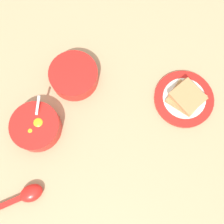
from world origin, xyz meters
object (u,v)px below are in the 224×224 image
(egg_bowl, at_px, (36,127))
(toast_sandwich, at_px, (187,97))
(toast_plate, at_px, (184,99))
(soup_spoon, at_px, (27,195))
(congee_bowl, at_px, (74,76))

(egg_bowl, relative_size, toast_sandwich, 1.25)
(egg_bowl, bearing_deg, toast_plate, 15.76)
(soup_spoon, bearing_deg, toast_sandwich, 35.36)
(egg_bowl, relative_size, soup_spoon, 1.05)
(soup_spoon, height_order, congee_bowl, congee_bowl)
(egg_bowl, bearing_deg, toast_sandwich, 15.34)
(congee_bowl, bearing_deg, toast_plate, -7.36)
(toast_sandwich, xyz_separation_m, congee_bowl, (-0.34, 0.05, -0.00))
(soup_spoon, distance_m, congee_bowl, 0.36)
(egg_bowl, bearing_deg, soup_spoon, -89.98)
(congee_bowl, bearing_deg, egg_bowl, -119.13)
(toast_sandwich, relative_size, congee_bowl, 0.82)
(egg_bowl, distance_m, congee_bowl, 0.19)
(egg_bowl, xyz_separation_m, congee_bowl, (0.09, 0.16, 0.00))
(toast_plate, bearing_deg, soup_spoon, -144.30)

